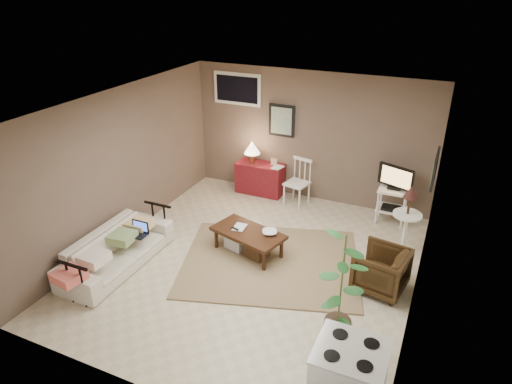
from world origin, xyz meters
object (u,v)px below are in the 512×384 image
at_px(coffee_table, 248,240).
at_px(armchair, 381,268).
at_px(red_console, 259,175).
at_px(potted_plant, 341,287).
at_px(stove, 348,384).
at_px(sofa, 116,244).
at_px(tv_stand, 393,193).
at_px(side_table, 408,213).
at_px(spindle_chair, 297,183).

distance_m(coffee_table, armchair, 2.00).
height_order(coffee_table, red_console, red_console).
xyz_separation_m(red_console, armchair, (2.71, -2.10, -0.03)).
height_order(coffee_table, potted_plant, potted_plant).
relative_size(coffee_table, stove, 1.40).
bearing_deg(sofa, tv_stand, -49.04).
xyz_separation_m(coffee_table, tv_stand, (1.82, 1.90, 0.32)).
xyz_separation_m(side_table, potted_plant, (-0.43, -2.23, 0.08)).
relative_size(side_table, potted_plant, 0.78).
bearing_deg(stove, red_console, 123.23).
distance_m(potted_plant, stove, 1.07).
bearing_deg(potted_plant, tv_stand, 88.34).
relative_size(sofa, armchair, 2.80).
xyz_separation_m(sofa, tv_stand, (3.43, 2.97, 0.19)).
height_order(coffee_table, stove, stove).
distance_m(coffee_table, sofa, 1.93).
bearing_deg(side_table, coffee_table, -155.52).
relative_size(coffee_table, sofa, 0.65).
bearing_deg(side_table, tv_stand, 110.09).
height_order(red_console, stove, red_console).
distance_m(sofa, stove, 3.84).
height_order(tv_stand, side_table, side_table).
xyz_separation_m(tv_stand, potted_plant, (-0.09, -3.15, 0.23)).
height_order(potted_plant, stove, potted_plant).
bearing_deg(red_console, coffee_table, -70.84).
xyz_separation_m(armchair, potted_plant, (-0.27, -1.20, 0.45)).
bearing_deg(potted_plant, coffee_table, 144.17).
bearing_deg(stove, sofa, 162.99).
height_order(red_console, tv_stand, red_console).
distance_m(tv_stand, potted_plant, 3.16).
height_order(spindle_chair, potted_plant, potted_plant).
bearing_deg(red_console, potted_plant, -53.48).
distance_m(red_console, side_table, 3.08).
xyz_separation_m(coffee_table, armchair, (2.00, -0.05, 0.10)).
height_order(sofa, armchair, sofa).
distance_m(sofa, potted_plant, 3.36).
height_order(red_console, armchair, red_console).
bearing_deg(side_table, red_console, 159.58).
relative_size(tv_stand, stove, 1.21).
xyz_separation_m(coffee_table, stove, (2.07, -2.20, 0.20)).
relative_size(coffee_table, spindle_chair, 1.41).
bearing_deg(side_table, stove, -91.56).
height_order(coffee_table, armchair, armchair).
relative_size(spindle_chair, potted_plant, 0.58).
bearing_deg(spindle_chair, side_table, -24.53).
bearing_deg(stove, potted_plant, 109.70).
bearing_deg(side_table, spindle_chair, 155.47).
height_order(side_table, stove, side_table).
bearing_deg(spindle_chair, stove, -64.52).
bearing_deg(armchair, potted_plant, -3.19).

